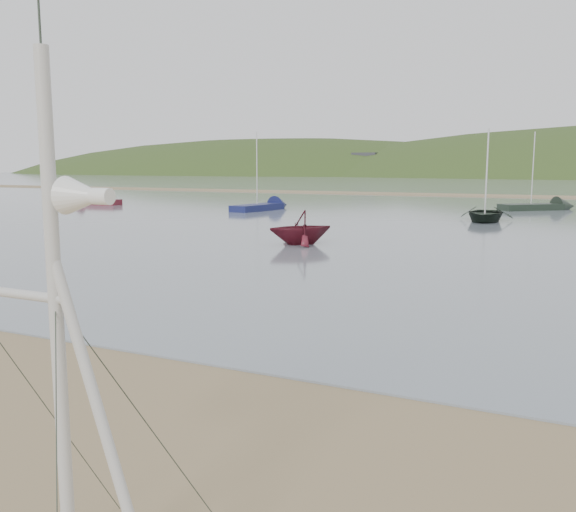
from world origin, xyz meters
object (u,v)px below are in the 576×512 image
at_px(sailboat_dark_mid, 549,206).
at_px(sailboat_blue_near, 270,206).
at_px(dinghy_red_far, 87,202).
at_px(boat_red, 301,212).
at_px(mast_rig, 53,452).
at_px(boat_dark, 486,185).

bearing_deg(sailboat_dark_mid, sailboat_blue_near, -155.52).
height_order(sailboat_blue_near, dinghy_red_far, sailboat_blue_near).
distance_m(boat_red, sailboat_dark_mid, 30.09).
height_order(sailboat_dark_mid, sailboat_blue_near, sailboat_dark_mid).
bearing_deg(mast_rig, sailboat_dark_mid, 88.39).
bearing_deg(dinghy_red_far, boat_dark, -3.62).
bearing_deg(boat_red, boat_dark, 112.04).
bearing_deg(dinghy_red_far, mast_rig, -46.46).
xyz_separation_m(boat_dark, boat_red, (-5.83, -15.50, -0.83)).
bearing_deg(mast_rig, dinghy_red_far, 133.54).
height_order(mast_rig, boat_red, mast_rig).
height_order(mast_rig, boat_dark, mast_rig).
distance_m(boat_red, dinghy_red_far, 34.59).
relative_size(mast_rig, sailboat_dark_mid, 0.79).
bearing_deg(sailboat_dark_mid, dinghy_red_far, -164.24).
height_order(boat_red, sailboat_blue_near, sailboat_blue_near).
xyz_separation_m(boat_red, sailboat_blue_near, (-11.51, 19.32, -1.20)).
relative_size(mast_rig, boat_red, 1.83).
distance_m(mast_rig, boat_dark, 37.06).
distance_m(mast_rig, dinghy_red_far, 54.14).
distance_m(sailboat_dark_mid, dinghy_red_far, 40.21).
xyz_separation_m(boat_red, dinghy_red_far, (-29.66, 17.75, -1.22)).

